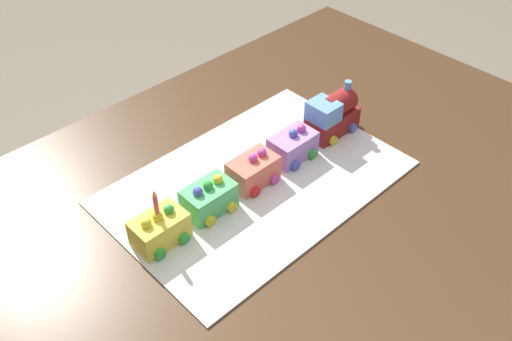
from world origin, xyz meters
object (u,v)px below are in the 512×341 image
(cake_locomotive, at_px, (332,115))
(cake_car_gondola_lavender, at_px, (293,146))
(dining_table, at_px, (287,219))
(cake_car_hopper_lemon, at_px, (160,229))
(birthday_candle, at_px, (155,202))
(cake_car_caboose_mint_green, at_px, (209,198))
(cake_car_flatbed_coral, at_px, (253,170))

(cake_locomotive, bearing_deg, cake_car_gondola_lavender, 0.00)
(dining_table, xyz_separation_m, cake_locomotive, (-0.19, -0.06, 0.16))
(cake_car_hopper_lemon, distance_m, birthday_candle, 0.07)
(dining_table, height_order, cake_locomotive, cake_locomotive)
(dining_table, distance_m, cake_car_hopper_lemon, 0.33)
(cake_locomotive, relative_size, cake_car_caboose_mint_green, 1.40)
(dining_table, relative_size, cake_car_caboose_mint_green, 14.00)
(cake_car_flatbed_coral, bearing_deg, dining_table, 133.13)
(dining_table, bearing_deg, cake_car_hopper_lemon, -10.82)
(birthday_candle, bearing_deg, cake_locomotive, 180.00)
(cake_car_caboose_mint_green, distance_m, cake_car_hopper_lemon, 0.12)
(dining_table, bearing_deg, birthday_candle, -10.84)
(dining_table, bearing_deg, cake_car_flatbed_coral, -46.87)
(cake_car_caboose_mint_green, distance_m, birthday_candle, 0.14)
(cake_car_gondola_lavender, bearing_deg, cake_locomotive, 180.00)
(cake_car_gondola_lavender, height_order, birthday_candle, birthday_candle)
(cake_car_gondola_lavender, distance_m, birthday_candle, 0.36)
(dining_table, relative_size, cake_car_flatbed_coral, 14.00)
(dining_table, height_order, cake_car_flatbed_coral, cake_car_flatbed_coral)
(cake_locomotive, relative_size, birthday_candle, 2.62)
(dining_table, xyz_separation_m, cake_car_gondola_lavender, (-0.07, -0.06, 0.14))
(dining_table, height_order, cake_car_gondola_lavender, cake_car_gondola_lavender)
(cake_car_caboose_mint_green, bearing_deg, cake_car_gondola_lavender, 180.00)
(birthday_candle, bearing_deg, cake_car_caboose_mint_green, 180.00)
(dining_table, bearing_deg, cake_locomotive, -164.23)
(cake_car_gondola_lavender, distance_m, cake_car_hopper_lemon, 0.35)
(dining_table, relative_size, cake_car_hopper_lemon, 14.00)
(cake_car_caboose_mint_green, bearing_deg, dining_table, 162.07)
(cake_locomotive, bearing_deg, cake_car_hopper_lemon, 0.00)
(cake_car_gondola_lavender, xyz_separation_m, cake_car_flatbed_coral, (0.12, 0.00, 0.00))
(dining_table, height_order, cake_car_caboose_mint_green, cake_car_caboose_mint_green)
(cake_locomotive, distance_m, cake_car_caboose_mint_green, 0.37)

